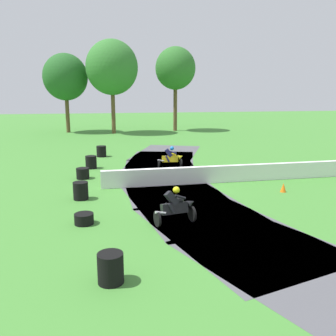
% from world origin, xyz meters
% --- Properties ---
extents(ground_plane, '(120.00, 120.00, 0.00)m').
position_xyz_m(ground_plane, '(0.00, 0.00, 0.00)').
color(ground_plane, '#428433').
extents(track_asphalt, '(8.30, 27.97, 0.01)m').
position_xyz_m(track_asphalt, '(0.87, 0.03, 0.00)').
color(track_asphalt, '#515156').
rests_on(track_asphalt, ground).
extents(safety_barrier, '(16.81, 0.88, 0.90)m').
position_xyz_m(safety_barrier, '(4.96, 0.17, 0.45)').
color(safety_barrier, white).
rests_on(safety_barrier, ground).
extents(motorcycle_lead_yellow, '(1.69, 0.74, 1.42)m').
position_xyz_m(motorcycle_lead_yellow, '(0.90, 4.03, 0.66)').
color(motorcycle_lead_yellow, black).
rests_on(motorcycle_lead_yellow, ground).
extents(motorcycle_chase_black, '(1.68, 1.03, 1.43)m').
position_xyz_m(motorcycle_chase_black, '(-0.61, -5.45, 0.65)').
color(motorcycle_chase_black, black).
rests_on(motorcycle_chase_black, ground).
extents(tire_stack_near, '(0.71, 0.71, 0.80)m').
position_xyz_m(tire_stack_near, '(-3.51, 8.81, 0.40)').
color(tire_stack_near, black).
rests_on(tire_stack_near, ground).
extents(tire_stack_mid_a, '(0.69, 0.69, 0.80)m').
position_xyz_m(tire_stack_mid_a, '(-4.10, 4.78, 0.40)').
color(tire_stack_mid_a, black).
rests_on(tire_stack_mid_a, ground).
extents(tire_stack_mid_b, '(0.71, 0.71, 0.60)m').
position_xyz_m(tire_stack_mid_b, '(-4.46, 2.14, 0.30)').
color(tire_stack_mid_b, black).
rests_on(tire_stack_mid_b, ground).
extents(tire_stack_far, '(0.68, 0.68, 0.80)m').
position_xyz_m(tire_stack_far, '(-4.31, -1.81, 0.40)').
color(tire_stack_far, black).
rests_on(tire_stack_far, ground).
extents(tire_stack_extra_a, '(0.71, 0.71, 0.40)m').
position_xyz_m(tire_stack_extra_a, '(-3.99, -4.99, 0.20)').
color(tire_stack_extra_a, black).
rests_on(tire_stack_extra_a, ground).
extents(tire_stack_extra_b, '(0.68, 0.68, 0.80)m').
position_xyz_m(tire_stack_extra_b, '(-3.07, -9.34, 0.40)').
color(tire_stack_extra_b, black).
rests_on(tire_stack_extra_b, ground).
extents(traffic_cone, '(0.28, 0.28, 0.44)m').
position_xyz_m(traffic_cone, '(5.32, -2.25, 0.22)').
color(traffic_cone, orange).
rests_on(traffic_cone, ground).
extents(tree_far_left, '(4.69, 4.69, 9.78)m').
position_xyz_m(tree_far_left, '(5.10, 24.85, 7.28)').
color(tree_far_left, brown).
rests_on(tree_far_left, ground).
extents(tree_far_right, '(4.98, 4.98, 8.88)m').
position_xyz_m(tree_far_right, '(-7.48, 25.26, 6.24)').
color(tree_far_right, brown).
rests_on(tree_far_right, ground).
extents(tree_mid_rise, '(5.70, 5.70, 10.25)m').
position_xyz_m(tree_mid_rise, '(-2.28, 23.35, 7.24)').
color(tree_mid_rise, brown).
rests_on(tree_mid_rise, ground).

